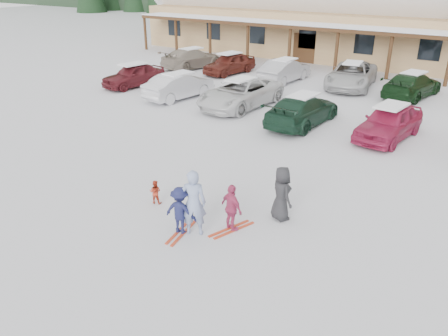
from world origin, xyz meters
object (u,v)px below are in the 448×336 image
Objects in this scene: parked_car_2 at (241,93)px; parked_car_11 at (412,85)px; parked_car_0 at (134,75)px; parked_car_1 at (179,86)px; adult_skier at (193,203)px; bystander_dark at (281,194)px; parked_car_9 at (285,71)px; parked_car_10 at (351,75)px; toddler_red at (155,192)px; parked_car_8 at (229,63)px; child_navy at (180,211)px; child_magenta at (232,208)px; parked_car_4 at (389,122)px; parked_car_3 at (302,110)px; day_lodge at (309,5)px.

parked_car_2 reaches higher than parked_car_11.
parked_car_0 is at bearing 34.79° from parked_car_11.
parked_car_2 is (3.76, 0.48, 0.03)m from parked_car_1.
adult_skier is 0.39× the size of parked_car_11.
bystander_dark reaches higher than parked_car_0.
parked_car_9 is at bearing 14.29° from parked_car_11.
bystander_dark is at bearing -86.48° from parked_car_10.
toddler_red is at bearing 133.64° from parked_car_1.
adult_skier is at bearing -50.18° from parked_car_8.
child_navy is at bearing 93.89° from parked_car_11.
parked_car_0 is 0.77× the size of parked_car_2.
parked_car_1 is 0.79× the size of parked_car_10.
parked_car_4 is (1.57, 9.87, 0.04)m from child_magenta.
parked_car_2 is at bearing -40.24° from child_magenta.
parked_car_3 is 0.88× the size of parked_car_10.
day_lodge is 6.81× the size of parked_car_4.
parked_car_11 reaches higher than toddler_red.
parked_car_1 is 11.53m from parked_car_4.
parked_car_8 is at bearing 177.40° from parked_car_10.
child_navy is at bearing -96.63° from parked_car_4.
parked_car_2 reaches higher than parked_car_0.
bystander_dark is 11.48m from parked_car_2.
parked_car_4 is 0.88× the size of parked_car_11.
bystander_dark is at bearing -47.95° from parked_car_2.
parked_car_10 is at bearing 4.23° from parked_car_11.
parked_car_10 reaches higher than parked_car_4.
parked_car_3 is at bearing -66.35° from day_lodge.
child_magenta is 0.26× the size of parked_car_2.
toddler_red is 0.18× the size of parked_car_1.
parked_car_8 is at bearing -92.89° from day_lodge.
parked_car_0 is (-3.50, -17.95, -3.25)m from day_lodge.
parked_car_2 is (4.38, -18.08, -3.20)m from day_lodge.
parked_car_10 reaches higher than parked_car_0.
toddler_red is 0.55× the size of child_magenta.
parked_car_4 is (3.86, 0.32, 0.03)m from parked_car_3.
child_navy is 13.97m from parked_car_1.
toddler_red is at bearing 19.13° from child_magenta.
day_lodge is 29.74m from toddler_red.
child_navy is at bearing 99.27° from parked_car_3.
parked_car_1 is at bearing -80.18° from adult_skier.
day_lodge is at bearing 87.71° from parked_car_0.
day_lodge is 5.47× the size of parked_car_2.
parked_car_0 is 4.16m from parked_car_1.
parked_car_3 is 11.52m from parked_car_8.
parked_car_10 is (11.26, 7.30, 0.06)m from parked_car_0.
parked_car_3 is (3.91, -0.84, -0.04)m from parked_car_2.
parked_car_2 reaches higher than parked_car_3.
adult_skier is at bearing -71.42° from day_lodge.
parked_car_9 is at bearing -101.89° from adult_skier.
parked_car_8 is (2.91, 6.37, 0.02)m from parked_car_0.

